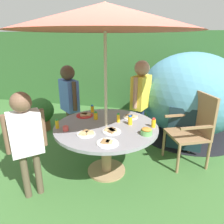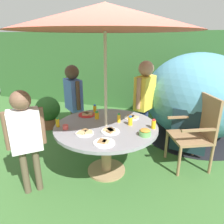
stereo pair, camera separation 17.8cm
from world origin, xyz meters
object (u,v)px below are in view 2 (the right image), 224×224
juice_bottle_center_front (97,115)px  juice_bottle_front_edge (130,121)px  child_in_blue_shirt (73,95)px  juice_bottle_near_right (58,123)px  dome_tent (197,96)px  potted_plant (48,111)px  child_in_white_shirt (25,131)px  snack_bowl (145,132)px  child_in_yellow_shirt (145,93)px  cup_near (65,127)px  plate_back_edge (104,142)px  juice_bottle_spot_a (95,108)px  plate_far_right (110,131)px  juice_bottle_near_left (119,118)px  patio_umbrella (105,17)px  plate_mid_left (85,133)px  plate_center_back (132,117)px  wooden_chair (197,129)px  juice_bottle_mid_right (154,124)px  garden_table (106,134)px  plate_far_left (87,114)px

juice_bottle_center_front → juice_bottle_front_edge: size_ratio=0.90×
child_in_blue_shirt → juice_bottle_near_right: bearing=-35.7°
dome_tent → potted_plant: (-2.81, -0.59, -0.39)m
child_in_white_shirt → snack_bowl: (1.24, 0.50, -0.07)m
child_in_yellow_shirt → cup_near: child_in_yellow_shirt is taller
plate_back_edge → juice_bottle_spot_a: juice_bottle_spot_a is taller
plate_far_right → juice_bottle_near_left: size_ratio=1.79×
potted_plant → juice_bottle_center_front: 1.70m
patio_umbrella → plate_mid_left: bearing=-117.3°
child_in_white_shirt → juice_bottle_near_left: size_ratio=10.03×
plate_far_right → juice_bottle_near_right: (-0.68, -0.06, 0.04)m
plate_mid_left → juice_bottle_near_left: 0.55m
juice_bottle_center_front → plate_far_right: bearing=-48.5°
dome_tent → plate_center_back: (-0.94, -1.30, -0.05)m
plate_mid_left → plate_center_back: bearing=57.3°
juice_bottle_center_front → child_in_yellow_shirt: bearing=55.5°
wooden_chair → juice_bottle_spot_a: bearing=-111.4°
juice_bottle_center_front → juice_bottle_spot_a: bearing=117.5°
patio_umbrella → juice_bottle_near_right: bearing=-158.8°
juice_bottle_center_front → juice_bottle_spot_a: 0.30m
child_in_blue_shirt → snack_bowl: child_in_blue_shirt is taller
cup_near → snack_bowl: bearing=7.0°
patio_umbrella → wooden_chair: bearing=24.6°
wooden_chair → juice_bottle_front_edge: bearing=-88.7°
patio_umbrella → plate_center_back: (0.26, 0.35, -1.27)m
child_in_yellow_shirt → cup_near: bearing=-13.1°
juice_bottle_mid_right → cup_near: bearing=-161.2°
child_in_blue_shirt → snack_bowl: size_ratio=9.80×
plate_center_back → juice_bottle_spot_a: (-0.60, 0.10, 0.04)m
snack_bowl → juice_bottle_center_front: bearing=155.9°
dome_tent → juice_bottle_near_left: (-1.07, -1.49, -0.01)m
plate_center_back → juice_bottle_front_edge: (0.03, -0.24, 0.04)m
plate_mid_left → juice_bottle_center_front: juice_bottle_center_front is taller
dome_tent → plate_mid_left: bearing=-116.6°
garden_table → cup_near: 0.54m
patio_umbrella → wooden_chair: size_ratio=2.03×
juice_bottle_near_left → plate_far_right: bearing=-93.0°
juice_bottle_near_right → child_in_white_shirt: bearing=-108.8°
juice_bottle_mid_right → juice_bottle_front_edge: size_ratio=0.99×
child_in_blue_shirt → child_in_white_shirt: child_in_blue_shirt is taller
cup_near → child_in_blue_shirt: bearing=111.4°
plate_far_left → cup_near: bearing=-95.1°
wooden_chair → juice_bottle_spot_a: (-1.49, -0.08, 0.18)m
plate_far_right → juice_bottle_near_right: juice_bottle_near_right is taller
plate_center_back → juice_bottle_near_left: (-0.14, -0.20, 0.05)m
garden_table → plate_far_left: size_ratio=5.56×
juice_bottle_near_right → dome_tent: bearing=46.5°
plate_back_edge → snack_bowl: bearing=39.6°
child_in_yellow_shirt → juice_bottle_spot_a: 0.87m
child_in_blue_shirt → plate_far_left: (0.41, -0.39, -0.16)m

